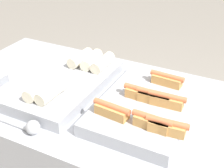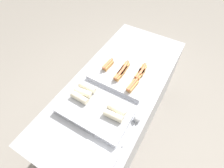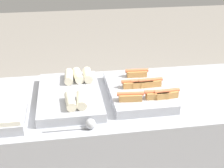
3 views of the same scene
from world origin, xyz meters
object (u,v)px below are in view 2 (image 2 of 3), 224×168
(tray_hotdogs, at_px, (122,76))
(serving_spoon_near, at_px, (136,121))
(tray_wraps, at_px, (96,108))
(tray_side_front, at_px, (92,166))

(tray_hotdogs, relative_size, serving_spoon_near, 2.01)
(tray_wraps, distance_m, tray_side_front, 0.40)
(tray_wraps, height_order, tray_side_front, tray_wraps)
(serving_spoon_near, bearing_deg, tray_side_front, 166.09)
(tray_hotdogs, bearing_deg, tray_side_front, -165.56)
(tray_hotdogs, height_order, tray_side_front, tray_hotdogs)
(tray_hotdogs, height_order, tray_wraps, tray_wraps)
(tray_hotdogs, distance_m, tray_side_front, 0.76)
(tray_wraps, bearing_deg, tray_hotdogs, -1.90)
(tray_wraps, xyz_separation_m, tray_side_front, (-0.35, -0.20, 0.00))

